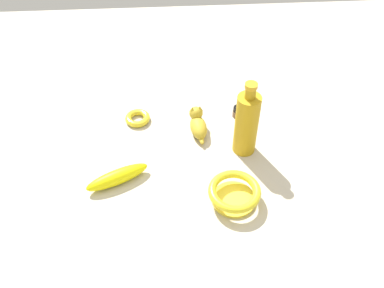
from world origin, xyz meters
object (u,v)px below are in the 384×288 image
Objects in this scene: nail_polish_jar at (238,112)px; cat_figurine at (198,124)px; banana at (117,177)px; bangle at (138,118)px; bottle_tall at (247,123)px; bowl at (234,193)px.

cat_figurine is at bearing 114.75° from nail_polish_jar.
bangle is at bearing 54.04° from banana.
banana is 0.42m from bottle_tall.
bangle is at bearing 90.16° from nail_polish_jar.
nail_polish_jar is 0.18m from bottle_tall.
banana is at bearing 128.67° from cat_figurine.
nail_polish_jar is at bearing -65.25° from cat_figurine.
bottle_tall reaches higher than bowl.
bowl is at bearing 170.20° from nail_polish_jar.
bowl reaches higher than nail_polish_jar.
cat_figurine is (-0.07, -0.20, 0.02)m from bangle.
bangle is (-0.00, 0.35, -0.01)m from nail_polish_jar.
bottle_tall is at bearing -9.15° from banana.
bowl is 0.57× the size of bottle_tall.
bowl is (-0.36, 0.06, 0.01)m from nail_polish_jar.
bangle is 0.39m from bottle_tall.
cat_figurine reaches higher than banana.
bangle is at bearing 38.31° from bowl.
bowl is 0.35m from banana.
nail_polish_jar is 0.26× the size of bowl.
bottle_tall reaches higher than banana.
banana is 1.43× the size of cat_figurine.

